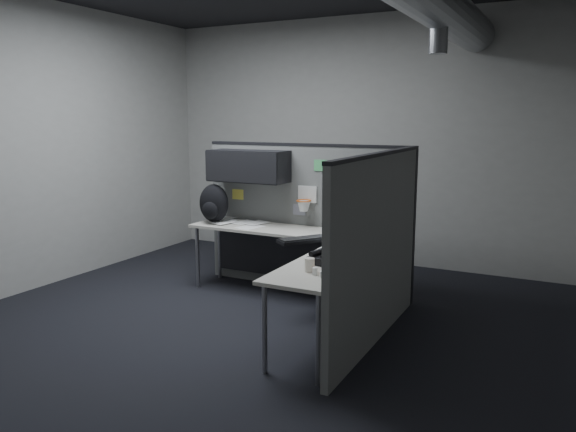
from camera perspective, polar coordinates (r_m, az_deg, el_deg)
The scene contains 12 objects.
room at distance 4.69m, azimuth 2.23°, elevation 12.25°, with size 5.62×5.62×3.22m.
partition_back at distance 6.22m, azimuth 0.17°, elevation 1.55°, with size 2.44×0.42×1.63m.
partition_right at distance 4.81m, azimuth 9.09°, elevation -3.25°, with size 0.07×2.23×1.63m.
desk at distance 5.65m, azimuth 1.34°, elevation -3.28°, with size 2.31×2.11×0.73m.
monitor at distance 5.53m, azimuth 7.54°, elevation 0.28°, with size 0.61×0.61×0.49m.
keyboard at distance 5.39m, azimuth 1.54°, elevation -2.43°, with size 0.44×0.50×0.04m.
mouse at distance 4.96m, azimuth 5.30°, elevation -3.59°, with size 0.31×0.30×0.05m.
phone at distance 4.62m, azimuth 3.60°, elevation -4.33°, with size 0.23×0.25×0.10m.
bottles at distance 4.29m, azimuth 3.54°, elevation -5.57°, with size 0.12×0.17×0.08m.
cup at distance 4.37m, azimuth 2.21°, elevation -4.99°, with size 0.08×0.08×0.11m, color beige.
papers at distance 6.38m, azimuth -5.22°, elevation -0.61°, with size 0.79×0.63×0.02m.
backpack at distance 6.40m, azimuth -7.57°, elevation 1.22°, with size 0.37×0.34×0.44m.
Camera 1 is at (2.53, -4.25, 1.92)m, focal length 35.00 mm.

